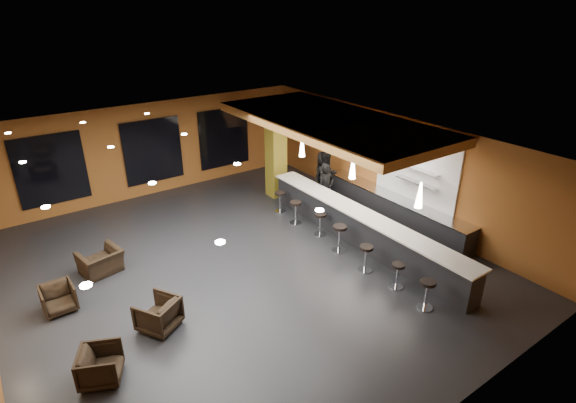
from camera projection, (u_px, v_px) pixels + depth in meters
floor at (241, 267)px, 12.77m from camera, size 12.00×13.00×0.10m
ceiling at (235, 146)px, 11.27m from camera, size 12.00×13.00×0.10m
wall_back at (152, 149)px, 16.88m from camera, size 12.00×0.10×3.50m
wall_front at (441, 355)px, 7.16m from camera, size 12.00×0.10×3.50m
wall_right at (394, 166)px, 15.21m from camera, size 0.10×13.00×3.50m
wood_soffit at (330, 122)px, 14.20m from camera, size 3.60×8.00×0.28m
window_left at (51, 170)px, 14.97m from camera, size 2.20×0.06×2.40m
window_center at (153, 151)px, 16.82m from camera, size 2.20×0.06×2.40m
window_right at (224, 138)px, 18.40m from camera, size 2.20×0.06×2.40m
tile_backsplash at (416, 168)px, 14.31m from camera, size 0.06×3.20×2.40m
bar_counter at (360, 229)px, 13.72m from camera, size 0.60×8.00×1.00m
bar_top at (361, 213)px, 13.50m from camera, size 0.78×8.10×0.05m
prep_counter at (393, 209)px, 15.17m from camera, size 0.70×6.00×0.86m
prep_top at (394, 197)px, 14.99m from camera, size 0.72×6.00×0.03m
wall_shelf_lower at (417, 182)px, 14.26m from camera, size 0.30×1.50×0.03m
wall_shelf_upper at (418, 169)px, 14.07m from camera, size 0.30×1.50×0.03m
column at (276, 151)px, 16.61m from camera, size 0.60×0.60×3.50m
pendant_0 at (420, 195)px, 11.47m from camera, size 0.20×0.20×0.70m
pendant_1 at (353, 167)px, 13.32m from camera, size 0.20×0.20×0.70m
pendant_2 at (302, 147)px, 15.18m from camera, size 0.20×0.20×0.70m
staff_a at (326, 188)px, 15.67m from camera, size 0.66×0.44×1.77m
staff_b at (326, 176)px, 16.50m from camera, size 0.92×0.72×1.89m
staff_c at (323, 175)px, 16.66m from camera, size 1.01×0.77×1.84m
armchair_a at (100, 365)px, 8.83m from camera, size 1.04×1.03×0.72m
armchair_b at (158, 314)px, 10.22m from camera, size 1.14×1.15×0.77m
armchair_c at (59, 298)px, 10.82m from camera, size 0.75×0.77×0.69m
armchair_d at (101, 262)px, 12.32m from camera, size 1.21×1.10×0.68m
bar_stool_0 at (427, 291)px, 10.82m from camera, size 0.40×0.40×0.78m
bar_stool_1 at (398, 272)px, 11.63m from camera, size 0.36×0.36×0.71m
bar_stool_2 at (366, 255)px, 12.33m from camera, size 0.40×0.40×0.78m
bar_stool_3 at (340, 235)px, 13.28m from camera, size 0.43×0.43×0.84m
bar_stool_4 at (320, 221)px, 14.22m from camera, size 0.38×0.38×0.76m
bar_stool_5 at (296, 210)px, 14.95m from camera, size 0.40×0.40×0.79m
bar_stool_6 at (280, 199)px, 15.78m from camera, size 0.38×0.38×0.75m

